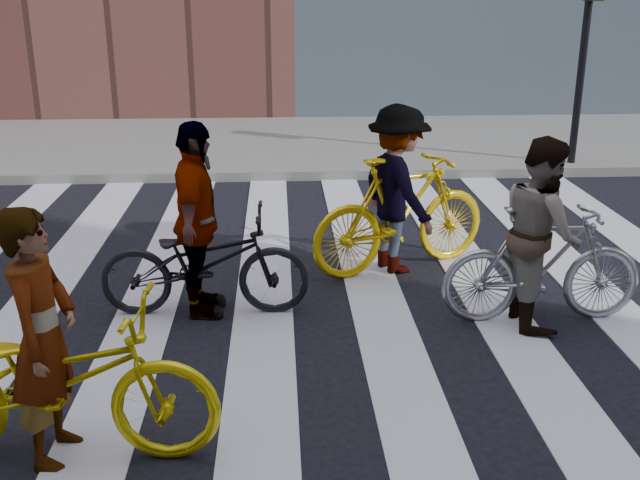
{
  "coord_description": "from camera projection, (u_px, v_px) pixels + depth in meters",
  "views": [
    {
      "loc": [
        -0.38,
        -6.34,
        2.93
      ],
      "look_at": [
        -0.01,
        0.3,
        0.64
      ],
      "focal_mm": 42.0,
      "sensor_mm": 36.0,
      "label": 1
    }
  ],
  "objects": [
    {
      "name": "ground",
      "position": [
        323.0,
        315.0,
        6.96
      ],
      "size": [
        100.0,
        100.0,
        0.0
      ],
      "primitive_type": "plane",
      "color": "black",
      "rests_on": "ground"
    },
    {
      "name": "sidewalk_far",
      "position": [
        299.0,
        144.0,
        14.01
      ],
      "size": [
        100.0,
        5.0,
        0.15
      ],
      "primitive_type": "cube",
      "color": "gray",
      "rests_on": "ground"
    },
    {
      "name": "zebra_crosswalk",
      "position": [
        323.0,
        315.0,
        6.96
      ],
      "size": [
        8.25,
        10.0,
        0.01
      ],
      "color": "silver",
      "rests_on": "ground"
    },
    {
      "name": "traffic_signal",
      "position": [
        588.0,
        28.0,
        11.47
      ],
      "size": [
        0.22,
        0.42,
        3.33
      ],
      "color": "black",
      "rests_on": "ground"
    },
    {
      "name": "bike_yellow_left",
      "position": [
        57.0,
        380.0,
        4.74
      ],
      "size": [
        2.13,
        0.89,
        1.09
      ],
      "primitive_type": "imported",
      "rotation": [
        0.0,
        0.0,
        1.49
      ],
      "color": "yellow",
      "rests_on": "ground"
    },
    {
      "name": "bike_silver_mid",
      "position": [
        543.0,
        265.0,
        6.68
      ],
      "size": [
        1.82,
        0.53,
        1.09
      ],
      "primitive_type": "imported",
      "rotation": [
        0.0,
        0.0,
        1.58
      ],
      "color": "#9EA1A8",
      "rests_on": "ground"
    },
    {
      "name": "bike_yellow_right",
      "position": [
        401.0,
        214.0,
        7.89
      ],
      "size": [
        2.15,
        1.35,
        1.25
      ],
      "primitive_type": "imported",
      "rotation": [
        0.0,
        0.0,
        1.97
      ],
      "color": "yellow",
      "rests_on": "ground"
    },
    {
      "name": "bike_dark_rear",
      "position": [
        205.0,
        263.0,
        6.85
      ],
      "size": [
        1.93,
        0.7,
        1.01
      ],
      "primitive_type": "imported",
      "rotation": [
        0.0,
        0.0,
        1.55
      ],
      "color": "black",
      "rests_on": "ground"
    },
    {
      "name": "rider_left",
      "position": [
        43.0,
        338.0,
        4.64
      ],
      "size": [
        0.45,
        0.65,
        1.7
      ],
      "primitive_type": "imported",
      "rotation": [
        0.0,
        0.0,
        1.49
      ],
      "color": "slate",
      "rests_on": "ground"
    },
    {
      "name": "rider_mid",
      "position": [
        541.0,
        232.0,
        6.58
      ],
      "size": [
        0.65,
        0.83,
        1.7
      ],
      "primitive_type": "imported",
      "rotation": [
        0.0,
        0.0,
        1.58
      ],
      "color": "slate",
      "rests_on": "ground"
    },
    {
      "name": "rider_right",
      "position": [
        397.0,
        190.0,
        7.8
      ],
      "size": [
        1.05,
        1.31,
        1.77
      ],
      "primitive_type": "imported",
      "rotation": [
        0.0,
        0.0,
        1.97
      ],
      "color": "slate",
      "rests_on": "ground"
    },
    {
      "name": "rider_rear",
      "position": [
        197.0,
        221.0,
        6.72
      ],
      "size": [
        0.46,
        1.07,
        1.81
      ],
      "primitive_type": "imported",
      "rotation": [
        0.0,
        0.0,
        1.55
      ],
      "color": "slate",
      "rests_on": "ground"
    }
  ]
}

